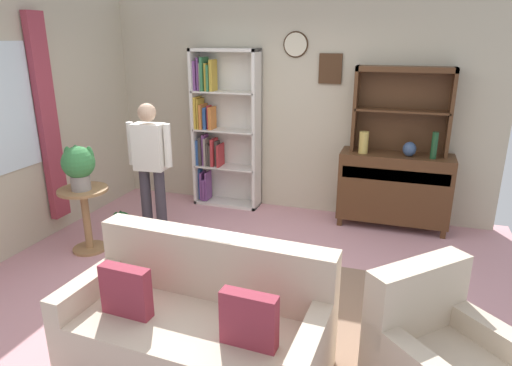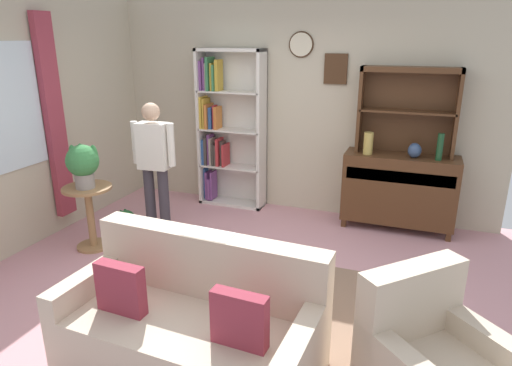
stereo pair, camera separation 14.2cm
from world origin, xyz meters
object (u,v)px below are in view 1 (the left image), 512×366
at_px(plant_stand, 86,213).
at_px(armchair_floral, 442,365).
at_px(bookshelf, 220,129).
at_px(vase_round, 409,149).
at_px(book_stack, 239,251).
at_px(sideboard_hutch, 403,98).
at_px(person_reading, 151,162).
at_px(couch_floral, 199,327).
at_px(potted_plant_small, 122,221).
at_px(potted_plant_large, 79,165).
at_px(bottle_wine, 434,145).
at_px(coffee_table, 252,267).
at_px(vase_tall, 364,142).
at_px(sideboard, 394,187).

bearing_deg(plant_stand, armchair_floral, -17.63).
relative_size(bookshelf, vase_round, 12.35).
bearing_deg(book_stack, sideboard_hutch, 61.15).
relative_size(plant_stand, person_reading, 0.46).
relative_size(couch_floral, potted_plant_small, 6.45).
height_order(vase_round, potted_plant_small, vase_round).
relative_size(vase_round, potted_plant_small, 0.60).
height_order(bookshelf, sideboard_hutch, bookshelf).
bearing_deg(potted_plant_large, person_reading, 48.86).
bearing_deg(bookshelf, couch_floral, -70.15).
height_order(bottle_wine, potted_plant_small, bottle_wine).
relative_size(person_reading, book_stack, 6.95).
height_order(bookshelf, book_stack, bookshelf).
height_order(potted_plant_small, coffee_table, coffee_table).
bearing_deg(bookshelf, person_reading, -103.80).
height_order(sideboard_hutch, armchair_floral, sideboard_hutch).
bearing_deg(potted_plant_small, armchair_floral, -24.76).
distance_m(bottle_wine, person_reading, 3.20).
bearing_deg(person_reading, vase_round, 22.23).
height_order(sideboard_hutch, potted_plant_large, sideboard_hutch).
bearing_deg(plant_stand, potted_plant_small, 75.99).
bearing_deg(armchair_floral, bottle_wine, 90.50).
bearing_deg(book_stack, couch_floral, -87.88).
distance_m(vase_tall, armchair_floral, 2.98).
xyz_separation_m(vase_round, couch_floral, (-1.31, -2.94, -0.69)).
xyz_separation_m(sideboard, vase_tall, (-0.39, -0.08, 0.54)).
height_order(potted_plant_large, coffee_table, potted_plant_large).
relative_size(potted_plant_large, book_stack, 2.08).
distance_m(sideboard_hutch, coffee_table, 2.78).
distance_m(vase_round, plant_stand, 3.69).
bearing_deg(coffee_table, sideboard_hutch, 64.51).
bearing_deg(potted_plant_small, vase_round, 21.07).
relative_size(sideboard, potted_plant_small, 4.56).
relative_size(potted_plant_small, coffee_table, 0.36).
height_order(sideboard_hutch, coffee_table, sideboard_hutch).
height_order(sideboard, sideboard_hutch, sideboard_hutch).
xyz_separation_m(sideboard_hutch, vase_tall, (-0.39, -0.19, -0.51)).
xyz_separation_m(couch_floral, armchair_floral, (1.59, 0.16, -0.02)).
bearing_deg(couch_floral, bottle_wine, 61.70).
height_order(armchair_floral, potted_plant_small, armchair_floral).
distance_m(sideboard_hutch, book_stack, 2.74).
xyz_separation_m(potted_plant_large, potted_plant_small, (0.10, 0.48, -0.82)).
relative_size(vase_round, book_stack, 0.76).
height_order(vase_round, bottle_wine, bottle_wine).
height_order(coffee_table, book_stack, book_stack).
bearing_deg(book_stack, bottle_wine, 51.35).
height_order(bookshelf, sideboard, bookshelf).
bearing_deg(bottle_wine, couch_floral, -118.30).
distance_m(vase_tall, potted_plant_small, 3.01).
height_order(bottle_wine, coffee_table, bottle_wine).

